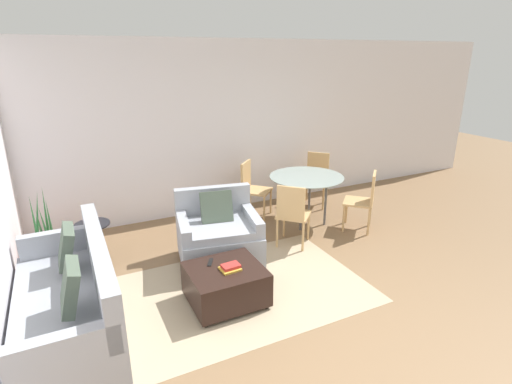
{
  "coord_description": "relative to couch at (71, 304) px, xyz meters",
  "views": [
    {
      "loc": [
        -2.09,
        -2.75,
        2.53
      ],
      "look_at": [
        0.17,
        1.82,
        0.75
      ],
      "focal_mm": 28.0,
      "sensor_mm": 36.0,
      "label": 1
    }
  ],
  "objects": [
    {
      "name": "dining_chair_near_right",
      "position": [
        4.04,
        0.62,
        0.21
      ],
      "size": [
        0.59,
        0.59,
        0.9
      ],
      "color": "tan",
      "rests_on": "ground_plane"
    },
    {
      "name": "tv_remote_primary",
      "position": [
        1.39,
        -0.0,
        0.1
      ],
      "size": [
        0.12,
        0.17,
        0.01
      ],
      "color": "black",
      "rests_on": "ottoman"
    },
    {
      "name": "area_rug",
      "position": [
        1.61,
        -0.07,
        -0.31
      ],
      "size": [
        2.98,
        1.85,
        0.01
      ],
      "color": "tan",
      "rests_on": "ground_plane"
    },
    {
      "name": "dining_table",
      "position": [
        3.41,
        1.25,
        0.36
      ],
      "size": [
        1.13,
        1.13,
        0.75
      ],
      "color": "#8C9E99",
      "rests_on": "ground_plane"
    },
    {
      "name": "dining_chair_far_left",
      "position": [
        2.78,
        1.87,
        0.21
      ],
      "size": [
        0.59,
        0.59,
        0.9
      ],
      "color": "tan",
      "rests_on": "ground_plane"
    },
    {
      "name": "ground_plane",
      "position": [
        2.24,
        -0.87,
        -0.31
      ],
      "size": [
        20.0,
        20.0,
        0.0
      ],
      "primitive_type": "plane",
      "color": "brown"
    },
    {
      "name": "potted_plant",
      "position": [
        -0.22,
        1.48,
        -0.1
      ],
      "size": [
        0.41,
        0.41,
        1.03
      ],
      "color": "maroon",
      "rests_on": "ground_plane"
    },
    {
      "name": "wall_back",
      "position": [
        2.24,
        2.41,
        1.07
      ],
      "size": [
        12.0,
        0.06,
        2.75
      ],
      "color": "white",
      "rests_on": "ground_plane"
    },
    {
      "name": "dining_chair_far_right",
      "position": [
        4.04,
        1.87,
        0.21
      ],
      "size": [
        0.59,
        0.59,
        0.9
      ],
      "color": "tan",
      "rests_on": "ground_plane"
    },
    {
      "name": "side_table",
      "position": [
        0.33,
        1.41,
        0.05
      ],
      "size": [
        0.44,
        0.44,
        0.5
      ],
      "color": "black",
      "rests_on": "ground_plane"
    },
    {
      "name": "book_stack",
      "position": [
        1.52,
        -0.23,
        0.12
      ],
      "size": [
        0.21,
        0.18,
        0.05
      ],
      "color": "gold",
      "rests_on": "ottoman"
    },
    {
      "name": "couch",
      "position": [
        0.0,
        0.0,
        0.0
      ],
      "size": [
        0.85,
        2.03,
        0.91
      ],
      "color": "#999EA8",
      "rests_on": "ground_plane"
    },
    {
      "name": "ottoman",
      "position": [
        1.48,
        -0.19,
        -0.09
      ],
      "size": [
        0.77,
        0.7,
        0.4
      ],
      "color": "black",
      "rests_on": "ground_plane"
    },
    {
      "name": "dining_chair_near_left",
      "position": [
        2.78,
        0.62,
        0.21
      ],
      "size": [
        0.59,
        0.59,
        0.9
      ],
      "color": "tan",
      "rests_on": "ground_plane"
    },
    {
      "name": "picture_frame",
      "position": [
        0.33,
        1.41,
        0.27
      ],
      "size": [
        0.17,
        0.06,
        0.15
      ],
      "color": "silver",
      "rests_on": "side_table"
    },
    {
      "name": "armchair",
      "position": [
        1.75,
        0.69,
        0.05
      ],
      "size": [
        1.13,
        1.04,
        0.92
      ],
      "color": "#999EA8",
      "rests_on": "ground_plane"
    }
  ]
}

